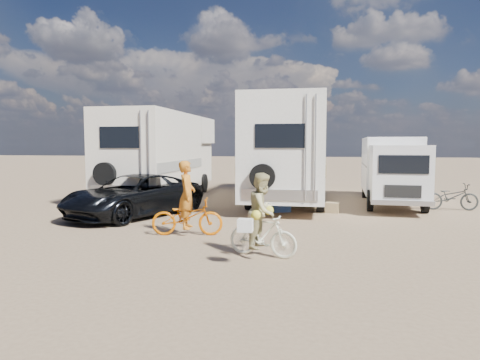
% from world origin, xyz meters
% --- Properties ---
extents(ground, '(140.00, 140.00, 0.00)m').
position_xyz_m(ground, '(0.00, 0.00, 0.00)').
color(ground, '#907355').
rests_on(ground, ground).
extents(rv_main, '(2.84, 9.44, 3.98)m').
position_xyz_m(rv_main, '(0.24, 7.48, 1.99)').
color(rv_main, silver).
rests_on(rv_main, ground).
extents(rv_left, '(2.56, 8.19, 3.60)m').
position_xyz_m(rv_left, '(-5.25, 7.38, 1.80)').
color(rv_left, beige).
rests_on(rv_left, ground).
extents(box_truck, '(2.36, 6.42, 2.59)m').
position_xyz_m(box_truck, '(4.15, 6.97, 1.29)').
color(box_truck, silver).
rests_on(box_truck, ground).
extents(dark_suv, '(3.97, 5.34, 1.35)m').
position_xyz_m(dark_suv, '(-4.50, 2.71, 0.67)').
color(dark_suv, black).
rests_on(dark_suv, ground).
extents(bike_man, '(1.89, 0.93, 0.95)m').
position_xyz_m(bike_man, '(-1.94, 0.22, 0.48)').
color(bike_man, '#C15801').
rests_on(bike_man, ground).
extents(bike_woman, '(1.56, 0.81, 0.90)m').
position_xyz_m(bike_woman, '(0.21, -1.51, 0.45)').
color(bike_woman, beige).
rests_on(bike_woman, ground).
extents(rider_man, '(0.51, 0.69, 1.73)m').
position_xyz_m(rider_man, '(-1.94, 0.22, 0.86)').
color(rider_man, '#BE6C1B').
rests_on(rider_man, ground).
extents(rider_woman, '(0.77, 0.89, 1.56)m').
position_xyz_m(rider_woman, '(0.21, -1.51, 0.78)').
color(rider_woman, tan).
rests_on(rider_woman, ground).
extents(bike_parked, '(1.82, 0.67, 0.95)m').
position_xyz_m(bike_parked, '(6.00, 5.89, 0.47)').
color(bike_parked, '#272A28').
rests_on(bike_parked, ground).
extents(cooler, '(0.74, 0.65, 0.49)m').
position_xyz_m(cooler, '(0.09, 4.48, 0.24)').
color(cooler, '#32509B').
rests_on(cooler, ground).
extents(crate, '(0.49, 0.49, 0.35)m').
position_xyz_m(crate, '(1.84, 4.59, 0.17)').
color(crate, olive).
rests_on(crate, ground).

